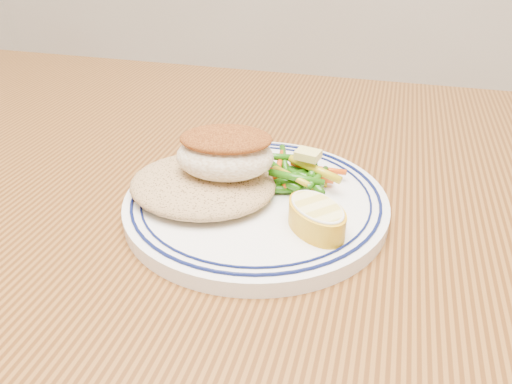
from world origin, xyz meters
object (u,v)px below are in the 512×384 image
object	(u,v)px
vegetable_pile	(297,174)
lemon_wedge	(317,216)
plate	(256,201)
dining_table	(275,292)
rice_pilaf	(203,181)
fish_fillet	(225,152)

from	to	relation	value
vegetable_pile	lemon_wedge	world-z (taller)	vegetable_pile
plate	lemon_wedge	distance (m)	0.08
dining_table	rice_pilaf	distance (m)	0.15
plate	rice_pilaf	world-z (taller)	rice_pilaf
vegetable_pile	lemon_wedge	size ratio (longest dim) A/B	1.14
plate	lemon_wedge	xyz separation A→B (m)	(0.06, -0.04, 0.02)
dining_table	lemon_wedge	bearing A→B (deg)	-39.08
rice_pilaf	lemon_wedge	size ratio (longest dim) A/B	1.73
dining_table	vegetable_pile	distance (m)	0.13
dining_table	fish_fillet	size ratio (longest dim) A/B	14.63
vegetable_pile	lemon_wedge	distance (m)	0.08
dining_table	rice_pilaf	bearing A→B (deg)	-177.85
dining_table	fish_fillet	distance (m)	0.16
plate	fish_fillet	size ratio (longest dim) A/B	2.48
rice_pilaf	vegetable_pile	xyz separation A→B (m)	(0.08, 0.04, -0.00)
plate	rice_pilaf	distance (m)	0.06
rice_pilaf	vegetable_pile	distance (m)	0.09
dining_table	vegetable_pile	bearing A→B (deg)	73.70
fish_fillet	lemon_wedge	world-z (taller)	fish_fillet
dining_table	fish_fillet	world-z (taller)	fish_fillet
dining_table	rice_pilaf	size ratio (longest dim) A/B	10.51
lemon_wedge	dining_table	bearing A→B (deg)	140.92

